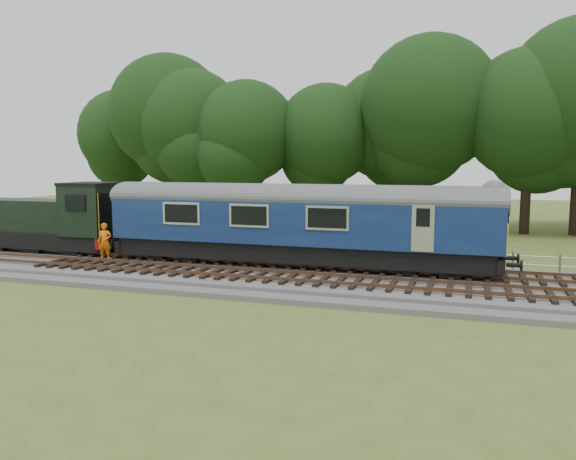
% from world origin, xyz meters
% --- Properties ---
extents(ground, '(120.00, 120.00, 0.00)m').
position_xyz_m(ground, '(0.00, 0.00, 0.00)').
color(ground, '#4D6324').
rests_on(ground, ground).
extents(ballast, '(70.00, 7.00, 0.35)m').
position_xyz_m(ballast, '(0.00, 0.00, 0.17)').
color(ballast, '#4C4C4F').
rests_on(ballast, ground).
extents(track_north, '(67.20, 2.40, 0.21)m').
position_xyz_m(track_north, '(0.00, 1.40, 0.42)').
color(track_north, black).
rests_on(track_north, ballast).
extents(track_south, '(67.20, 2.40, 0.21)m').
position_xyz_m(track_south, '(0.00, -1.60, 0.42)').
color(track_south, black).
rests_on(track_south, ballast).
extents(fence, '(64.00, 0.12, 1.00)m').
position_xyz_m(fence, '(0.00, 4.50, 0.00)').
color(fence, '#6B6054').
rests_on(fence, ground).
extents(tree_line, '(70.00, 8.00, 18.00)m').
position_xyz_m(tree_line, '(0.00, 22.00, 0.00)').
color(tree_line, black).
rests_on(tree_line, ground).
extents(dmu_railcar, '(18.05, 2.86, 3.88)m').
position_xyz_m(dmu_railcar, '(-5.55, 1.40, 2.61)').
color(dmu_railcar, black).
rests_on(dmu_railcar, ground).
extents(shunter_loco, '(8.91, 2.60, 3.38)m').
position_xyz_m(shunter_loco, '(-19.48, 1.40, 1.97)').
color(shunter_loco, black).
rests_on(shunter_loco, ground).
extents(worker, '(0.77, 0.61, 1.83)m').
position_xyz_m(worker, '(-14.91, -0.19, 1.27)').
color(worker, orange).
rests_on(worker, ballast).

